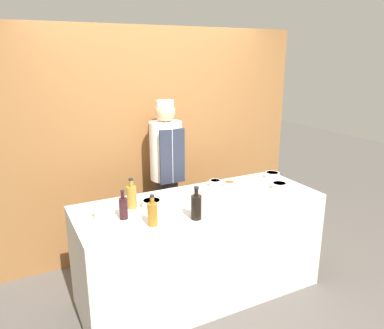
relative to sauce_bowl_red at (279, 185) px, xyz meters
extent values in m
plane|color=#4C4742|center=(-0.80, 0.07, -0.94)|extent=(14.00, 14.00, 0.00)
cube|color=brown|center=(-0.80, 1.16, 0.26)|extent=(3.38, 0.18, 2.40)
cube|color=beige|center=(-0.80, 0.07, -0.49)|extent=(2.14, 0.80, 0.91)
cylinder|color=silver|center=(0.00, 0.00, 0.00)|extent=(0.14, 0.14, 0.05)
cylinder|color=red|center=(0.00, 0.00, 0.02)|extent=(0.12, 0.12, 0.02)
cylinder|color=silver|center=(-0.50, 0.33, 0.00)|extent=(0.11, 0.11, 0.06)
cylinder|color=yellow|center=(-0.50, 0.33, 0.02)|extent=(0.09, 0.09, 0.02)
cylinder|color=silver|center=(-0.39, 0.26, -0.01)|extent=(0.11, 0.11, 0.05)
cylinder|color=brown|center=(-0.39, 0.26, 0.01)|extent=(0.09, 0.09, 0.01)
cylinder|color=silver|center=(-1.22, 0.13, 0.00)|extent=(0.17, 0.17, 0.06)
cylinder|color=green|center=(-1.22, 0.13, 0.02)|extent=(0.14, 0.14, 0.02)
cylinder|color=silver|center=(0.15, 0.29, 0.00)|extent=(0.14, 0.14, 0.05)
cylinder|color=silver|center=(0.15, 0.29, 0.02)|extent=(0.12, 0.12, 0.02)
cube|color=white|center=(-0.56, 0.02, -0.02)|extent=(0.39, 0.21, 0.02)
cylinder|color=black|center=(-1.01, -0.24, 0.06)|extent=(0.08, 0.08, 0.19)
cylinder|color=black|center=(-1.01, -0.24, 0.19)|extent=(0.03, 0.03, 0.06)
cylinder|color=black|center=(-1.01, -0.24, 0.22)|extent=(0.04, 0.04, 0.02)
cylinder|color=olive|center=(-1.38, 0.19, 0.06)|extent=(0.08, 0.08, 0.18)
cylinder|color=olive|center=(-1.38, 0.19, 0.18)|extent=(0.03, 0.03, 0.06)
cylinder|color=black|center=(-1.38, 0.19, 0.22)|extent=(0.04, 0.04, 0.02)
cylinder|color=#9E661E|center=(-1.34, -0.20, 0.06)|extent=(0.07, 0.07, 0.17)
cylinder|color=#9E661E|center=(-1.34, -0.20, 0.17)|extent=(0.03, 0.03, 0.05)
cylinder|color=black|center=(-1.34, -0.20, 0.20)|extent=(0.03, 0.03, 0.01)
cylinder|color=black|center=(-1.50, 0.01, 0.05)|extent=(0.07, 0.07, 0.17)
cylinder|color=black|center=(-1.50, 0.01, 0.16)|extent=(0.03, 0.03, 0.05)
cylinder|color=black|center=(-1.50, 0.01, 0.19)|extent=(0.03, 0.03, 0.01)
cylinder|color=silver|center=(-1.66, 0.11, 0.02)|extent=(0.09, 0.09, 0.10)
cylinder|color=#28282D|center=(-0.80, 0.81, -0.50)|extent=(0.24, 0.24, 0.89)
cylinder|color=white|center=(-0.80, 0.81, 0.24)|extent=(0.33, 0.33, 0.59)
cube|color=#232838|center=(-0.80, 0.65, 0.22)|extent=(0.26, 0.02, 0.54)
sphere|color=tan|center=(-0.80, 0.81, 0.64)|extent=(0.20, 0.20, 0.20)
cylinder|color=white|center=(-0.80, 0.81, 0.72)|extent=(0.17, 0.17, 0.07)
camera|label=1|loc=(-2.24, -2.56, 1.17)|focal=35.00mm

